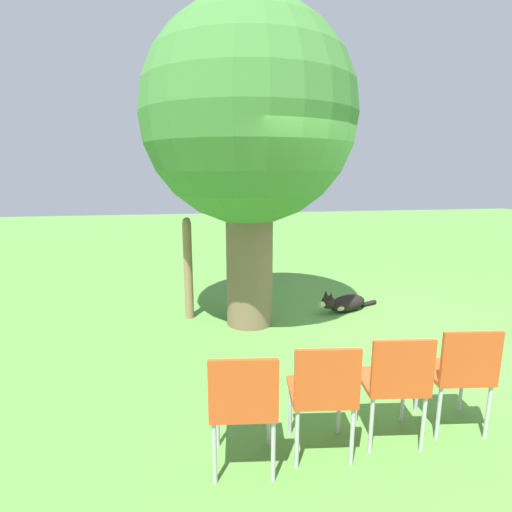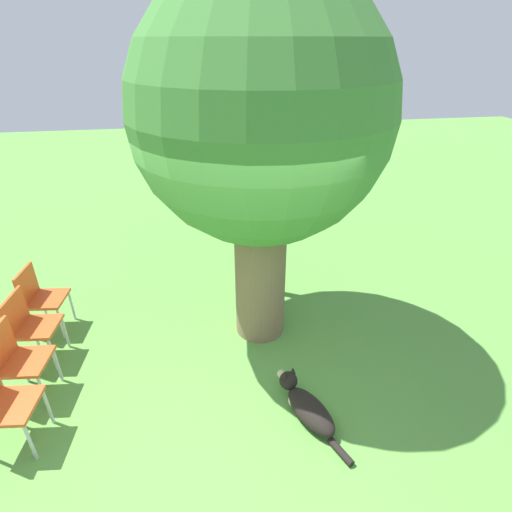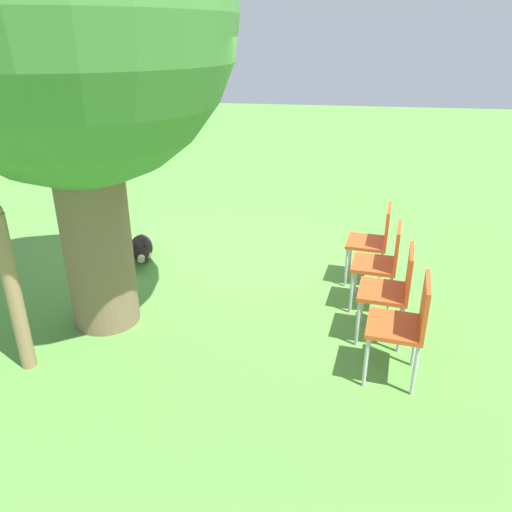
{
  "view_description": "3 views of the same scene",
  "coord_description": "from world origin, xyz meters",
  "px_view_note": "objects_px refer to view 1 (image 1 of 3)",
  "views": [
    {
      "loc": [
        -4.39,
        1.94,
        2.0
      ],
      "look_at": [
        0.69,
        1.1,
        0.91
      ],
      "focal_mm": 28.0,
      "sensor_mm": 36.0,
      "label": 1
    },
    {
      "loc": [
        -0.11,
        -2.83,
        3.3
      ],
      "look_at": [
        0.57,
        1.13,
        1.11
      ],
      "focal_mm": 28.0,
      "sensor_mm": 36.0,
      "label": 2
    },
    {
      "loc": [
        -1.47,
        5.04,
        2.52
      ],
      "look_at": [
        -0.75,
        0.83,
        0.61
      ],
      "focal_mm": 35.0,
      "sensor_mm": 36.0,
      "label": 3
    }
  ],
  "objects_px": {
    "oak_tree": "(249,122)",
    "fence_post": "(188,268)",
    "red_chair_2": "(323,390)",
    "red_chair_3": "(243,401)",
    "dog": "(344,303)",
    "red_chair_1": "(395,379)",
    "red_chair_0": "(460,370)"
  },
  "relations": [
    {
      "from": "oak_tree",
      "to": "red_chair_1",
      "type": "height_order",
      "value": "oak_tree"
    },
    {
      "from": "oak_tree",
      "to": "fence_post",
      "type": "distance_m",
      "value": 2.07
    },
    {
      "from": "red_chair_1",
      "to": "red_chair_3",
      "type": "bearing_deg",
      "value": 102.09
    },
    {
      "from": "red_chair_0",
      "to": "red_chair_3",
      "type": "xyz_separation_m",
      "value": [
        -0.15,
        1.69,
        0.0
      ]
    },
    {
      "from": "red_chair_3",
      "to": "red_chair_2",
      "type": "bearing_deg",
      "value": -77.91
    },
    {
      "from": "red_chair_0",
      "to": "fence_post",
      "type": "bearing_deg",
      "value": 42.42
    },
    {
      "from": "dog",
      "to": "red_chair_0",
      "type": "height_order",
      "value": "red_chair_0"
    },
    {
      "from": "red_chair_2",
      "to": "red_chair_3",
      "type": "height_order",
      "value": "same"
    },
    {
      "from": "oak_tree",
      "to": "red_chair_3",
      "type": "relative_size",
      "value": 4.52
    },
    {
      "from": "oak_tree",
      "to": "red_chair_0",
      "type": "relative_size",
      "value": 4.52
    },
    {
      "from": "oak_tree",
      "to": "dog",
      "type": "relative_size",
      "value": 3.76
    },
    {
      "from": "red_chair_2",
      "to": "oak_tree",
      "type": "bearing_deg",
      "value": 9.48
    },
    {
      "from": "red_chair_0",
      "to": "red_chair_3",
      "type": "relative_size",
      "value": 1.0
    },
    {
      "from": "oak_tree",
      "to": "fence_post",
      "type": "relative_size",
      "value": 2.82
    },
    {
      "from": "fence_post",
      "to": "red_chair_3",
      "type": "relative_size",
      "value": 1.6
    },
    {
      "from": "dog",
      "to": "red_chair_1",
      "type": "xyz_separation_m",
      "value": [
        -2.79,
        0.74,
        0.4
      ]
    },
    {
      "from": "oak_tree",
      "to": "red_chair_3",
      "type": "bearing_deg",
      "value": 170.64
    },
    {
      "from": "dog",
      "to": "red_chair_1",
      "type": "height_order",
      "value": "red_chair_1"
    },
    {
      "from": "red_chair_1",
      "to": "red_chair_2",
      "type": "distance_m",
      "value": 0.57
    },
    {
      "from": "oak_tree",
      "to": "fence_post",
      "type": "xyz_separation_m",
      "value": [
        0.33,
        0.8,
        -1.88
      ]
    },
    {
      "from": "oak_tree",
      "to": "dog",
      "type": "distance_m",
      "value": 2.85
    },
    {
      "from": "fence_post",
      "to": "dog",
      "type": "bearing_deg",
      "value": -93.06
    },
    {
      "from": "red_chair_2",
      "to": "red_chair_0",
      "type": "bearing_deg",
      "value": -77.91
    },
    {
      "from": "red_chair_0",
      "to": "red_chair_1",
      "type": "xyz_separation_m",
      "value": [
        -0.05,
        0.56,
        0.0
      ]
    },
    {
      "from": "fence_post",
      "to": "red_chair_1",
      "type": "distance_m",
      "value": 3.27
    },
    {
      "from": "dog",
      "to": "red_chair_0",
      "type": "distance_m",
      "value": 2.77
    },
    {
      "from": "fence_post",
      "to": "red_chair_1",
      "type": "bearing_deg",
      "value": -153.03
    },
    {
      "from": "fence_post",
      "to": "red_chair_3",
      "type": "xyz_separation_m",
      "value": [
        -3.01,
        -0.35,
        -0.19
      ]
    },
    {
      "from": "oak_tree",
      "to": "red_chair_0",
      "type": "xyz_separation_m",
      "value": [
        -2.53,
        -1.25,
        -2.07
      ]
    },
    {
      "from": "red_chair_0",
      "to": "red_chair_1",
      "type": "distance_m",
      "value": 0.57
    },
    {
      "from": "red_chair_1",
      "to": "red_chair_2",
      "type": "xyz_separation_m",
      "value": [
        -0.05,
        0.56,
        0.0
      ]
    },
    {
      "from": "red_chair_0",
      "to": "red_chair_3",
      "type": "distance_m",
      "value": 1.7
    }
  ]
}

